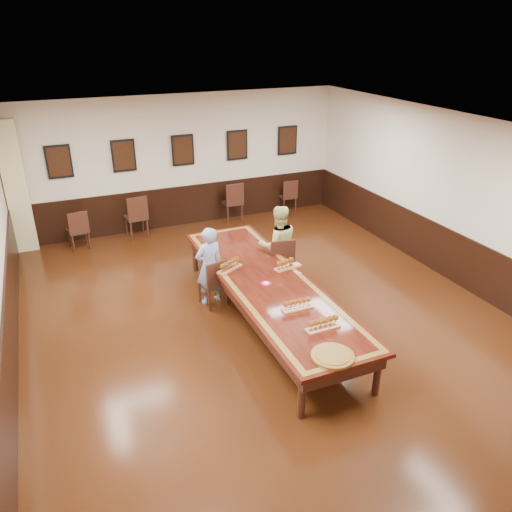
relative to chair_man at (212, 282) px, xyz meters
name	(u,v)px	position (x,y,z in m)	size (l,w,h in m)	color
floor	(267,320)	(0.69, -0.88, -0.47)	(8.00, 10.00, 0.02)	black
ceiling	(270,132)	(0.69, -0.88, 2.75)	(8.00, 10.00, 0.02)	white
wall_back	(183,162)	(0.69, 4.13, 1.14)	(8.00, 0.02, 3.20)	beige
wall_right	(462,202)	(4.70, -0.88, 1.14)	(0.02, 10.00, 3.20)	beige
chair_man	(212,282)	(0.00, 0.00, 0.00)	(0.43, 0.47, 0.91)	black
chair_woman	(279,261)	(1.43, 0.21, 0.05)	(0.47, 0.52, 1.01)	black
spare_chair_a	(78,229)	(-1.97, 3.57, 0.00)	(0.43, 0.47, 0.92)	black
spare_chair_b	(136,216)	(-0.63, 3.78, 0.06)	(0.48, 0.53, 1.03)	black
spare_chair_c	(232,201)	(1.86, 3.92, 0.05)	(0.47, 0.52, 1.01)	black
spare_chair_d	(288,195)	(3.48, 3.95, -0.01)	(0.42, 0.45, 0.89)	black
person_man	(209,266)	(-0.02, 0.10, 0.27)	(0.53, 0.35, 1.46)	#4862B5
person_woman	(278,245)	(1.45, 0.32, 0.33)	(0.79, 0.61, 1.58)	#D7D887
pink_phone	(297,272)	(1.29, -0.80, 0.30)	(0.07, 0.13, 0.01)	#ED4F93
curtain	(16,188)	(-3.06, 3.94, 0.99)	(0.45, 0.18, 2.90)	beige
wainscoting	(268,294)	(0.69, -0.88, 0.04)	(8.00, 10.00, 1.00)	black
conference_table	(268,289)	(0.69, -0.88, 0.15)	(1.40, 5.00, 0.76)	black
posters	(183,150)	(0.69, 4.06, 1.44)	(6.14, 0.04, 0.74)	black
flight_a	(230,265)	(0.25, -0.23, 0.38)	(0.52, 0.38, 0.19)	#AC6A48
flight_b	(287,264)	(1.19, -0.58, 0.38)	(0.52, 0.23, 0.19)	#AC6A48
flight_c	(297,305)	(0.71, -1.88, 0.38)	(0.48, 0.15, 0.18)	#AC6A48
flight_d	(323,324)	(0.80, -2.50, 0.38)	(0.51, 0.16, 0.19)	#AC6A48
red_plate_grp	(266,284)	(0.61, -0.97, 0.30)	(0.19, 0.19, 0.02)	#B90C31
carved_platter	(333,356)	(0.58, -3.12, 0.31)	(0.61, 0.61, 0.04)	#5E3912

